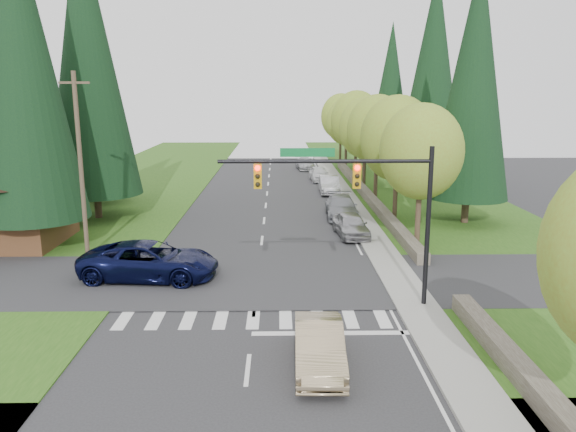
{
  "coord_description": "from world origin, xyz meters",
  "views": [
    {
      "loc": [
        1.03,
        -17.91,
        8.88
      ],
      "look_at": [
        1.51,
        9.76,
        2.8
      ],
      "focal_mm": 35.0,
      "sensor_mm": 36.0,
      "label": 1
    }
  ],
  "objects_px": {
    "suv_navy": "(150,261)",
    "parked_car_b": "(341,207)",
    "sedan_champagne": "(319,346)",
    "parked_car_e": "(305,164)",
    "parked_car_a": "(351,225)",
    "parked_car_c": "(329,185)",
    "parked_car_d": "(319,174)"
  },
  "relations": [
    {
      "from": "parked_car_a",
      "to": "suv_navy",
      "type": "bearing_deg",
      "value": -148.63
    },
    {
      "from": "sedan_champagne",
      "to": "parked_car_b",
      "type": "relative_size",
      "value": 0.85
    },
    {
      "from": "parked_car_c",
      "to": "parked_car_d",
      "type": "distance_m",
      "value": 7.3
    },
    {
      "from": "sedan_champagne",
      "to": "parked_car_e",
      "type": "relative_size",
      "value": 0.96
    },
    {
      "from": "suv_navy",
      "to": "parked_car_b",
      "type": "distance_m",
      "value": 17.46
    },
    {
      "from": "sedan_champagne",
      "to": "parked_car_c",
      "type": "height_order",
      "value": "parked_car_c"
    },
    {
      "from": "sedan_champagne",
      "to": "parked_car_b",
      "type": "distance_m",
      "value": 23.09
    },
    {
      "from": "sedan_champagne",
      "to": "parked_car_d",
      "type": "relative_size",
      "value": 1.03
    },
    {
      "from": "parked_car_d",
      "to": "parked_car_e",
      "type": "bearing_deg",
      "value": 92.34
    },
    {
      "from": "sedan_champagne",
      "to": "parked_car_b",
      "type": "height_order",
      "value": "parked_car_b"
    },
    {
      "from": "sedan_champagne",
      "to": "parked_car_a",
      "type": "height_order",
      "value": "parked_car_a"
    },
    {
      "from": "sedan_champagne",
      "to": "parked_car_e",
      "type": "bearing_deg",
      "value": 89.08
    },
    {
      "from": "suv_navy",
      "to": "parked_car_e",
      "type": "distance_m",
      "value": 40.97
    },
    {
      "from": "parked_car_b",
      "to": "parked_car_e",
      "type": "bearing_deg",
      "value": 95.03
    },
    {
      "from": "parked_car_a",
      "to": "parked_car_d",
      "type": "bearing_deg",
      "value": 85.42
    },
    {
      "from": "sedan_champagne",
      "to": "parked_car_e",
      "type": "xyz_separation_m",
      "value": [
        1.85,
        49.02,
        -0.06
      ]
    },
    {
      "from": "parked_car_c",
      "to": "parked_car_e",
      "type": "xyz_separation_m",
      "value": [
        -1.4,
        16.23,
        -0.09
      ]
    },
    {
      "from": "sedan_champagne",
      "to": "parked_car_a",
      "type": "xyz_separation_m",
      "value": [
        3.25,
        17.28,
        0.01
      ]
    },
    {
      "from": "suv_navy",
      "to": "parked_car_d",
      "type": "distance_m",
      "value": 32.64
    },
    {
      "from": "parked_car_a",
      "to": "parked_car_c",
      "type": "relative_size",
      "value": 0.94
    },
    {
      "from": "parked_car_c",
      "to": "parked_car_b",
      "type": "bearing_deg",
      "value": -89.76
    },
    {
      "from": "parked_car_a",
      "to": "parked_car_d",
      "type": "distance_m",
      "value": 22.8
    },
    {
      "from": "parked_car_a",
      "to": "parked_car_e",
      "type": "distance_m",
      "value": 31.77
    },
    {
      "from": "sedan_champagne",
      "to": "parked_car_e",
      "type": "height_order",
      "value": "sedan_champagne"
    },
    {
      "from": "parked_car_a",
      "to": "parked_car_b",
      "type": "relative_size",
      "value": 0.84
    },
    {
      "from": "parked_car_a",
      "to": "parked_car_c",
      "type": "height_order",
      "value": "parked_car_c"
    },
    {
      "from": "suv_navy",
      "to": "parked_car_d",
      "type": "height_order",
      "value": "suv_navy"
    },
    {
      "from": "parked_car_d",
      "to": "sedan_champagne",
      "type": "bearing_deg",
      "value": -98.24
    },
    {
      "from": "parked_car_b",
      "to": "parked_car_e",
      "type": "height_order",
      "value": "parked_car_b"
    },
    {
      "from": "sedan_champagne",
      "to": "parked_car_e",
      "type": "distance_m",
      "value": 49.05
    },
    {
      "from": "parked_car_a",
      "to": "parked_car_d",
      "type": "relative_size",
      "value": 1.01
    },
    {
      "from": "parked_car_c",
      "to": "parked_car_e",
      "type": "height_order",
      "value": "parked_car_c"
    }
  ]
}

